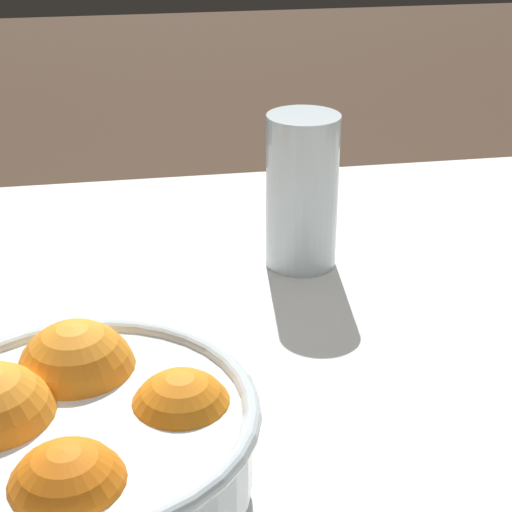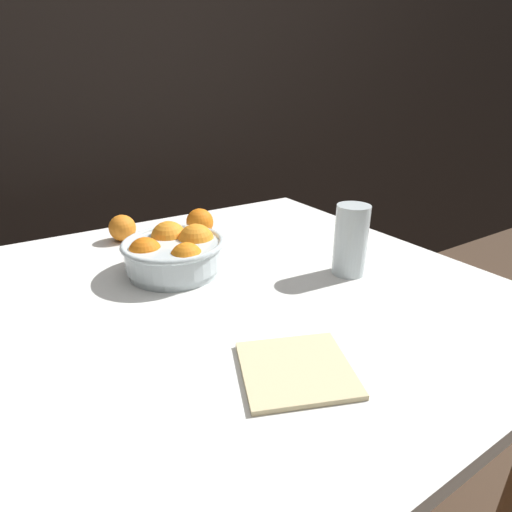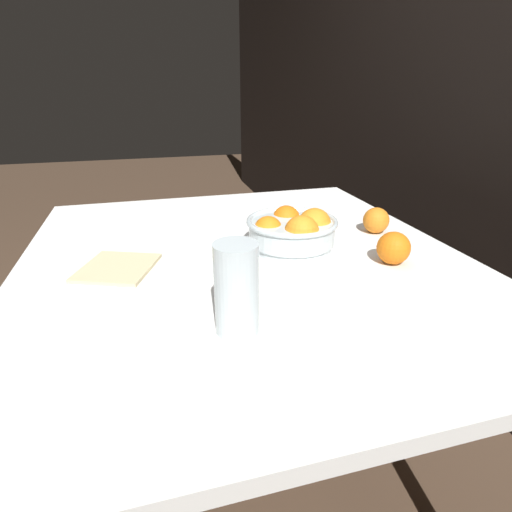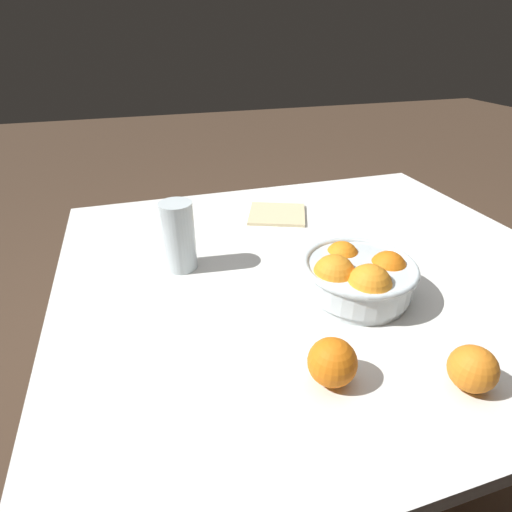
{
  "view_description": "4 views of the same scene",
  "coord_description": "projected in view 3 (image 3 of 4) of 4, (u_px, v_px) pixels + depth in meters",
  "views": [
    {
      "loc": [
        -0.45,
        0.09,
        1.13
      ],
      "look_at": [
        0.18,
        -0.02,
        0.82
      ],
      "focal_mm": 60.0,
      "sensor_mm": 36.0,
      "label": 1
    },
    {
      "loc": [
        -0.29,
        -0.64,
        1.13
      ],
      "look_at": [
        0.11,
        -0.01,
        0.81
      ],
      "focal_mm": 28.0,
      "sensor_mm": 36.0,
      "label": 2
    },
    {
      "loc": [
        0.83,
        -0.2,
        1.12
      ],
      "look_at": [
        0.12,
        -0.0,
        0.8
      ],
      "focal_mm": 28.0,
      "sensor_mm": 36.0,
      "label": 3
    },
    {
      "loc": [
        0.36,
        0.68,
        1.21
      ],
      "look_at": [
        0.15,
        0.0,
        0.8
      ],
      "focal_mm": 28.0,
      "sensor_mm": 36.0,
      "label": 4
    }
  ],
  "objects": [
    {
      "name": "ground_plane",
      "position": [
        247.0,
        479.0,
        1.23
      ],
      "size": [
        12.0,
        12.0,
        0.0
      ],
      "primitive_type": "plane",
      "color": "#4C3828"
    },
    {
      "name": "dining_table",
      "position": [
        245.0,
        287.0,
        0.96
      ],
      "size": [
        1.12,
        1.01,
        0.75
      ],
      "color": "white",
      "rests_on": "ground_plane"
    },
    {
      "name": "napkin",
      "position": [
        117.0,
        268.0,
        0.86
      ],
      "size": [
        0.2,
        0.19,
        0.01
      ],
      "primitive_type": "cube",
      "rotation": [
        0.0,
        0.0,
        -0.38
      ],
      "color": "beige",
      "rests_on": "dining_table"
    },
    {
      "name": "juice_glass",
      "position": [
        237.0,
        293.0,
        0.62
      ],
      "size": [
        0.07,
        0.07,
        0.15
      ],
      "color": "#F4A314",
      "rests_on": "dining_table"
    },
    {
      "name": "orange_loose_near_bowl",
      "position": [
        393.0,
        248.0,
        0.88
      ],
      "size": [
        0.07,
        0.07,
        0.07
      ],
      "primitive_type": "sphere",
      "color": "orange",
      "rests_on": "dining_table"
    },
    {
      "name": "orange_loose_front",
      "position": [
        376.0,
        220.0,
        1.06
      ],
      "size": [
        0.07,
        0.07,
        0.07
      ],
      "primitive_type": "sphere",
      "color": "orange",
      "rests_on": "dining_table"
    },
    {
      "name": "fruit_bowl",
      "position": [
        293.0,
        230.0,
        0.96
      ],
      "size": [
        0.22,
        0.22,
        0.1
      ],
      "color": "silver",
      "rests_on": "dining_table"
    }
  ]
}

